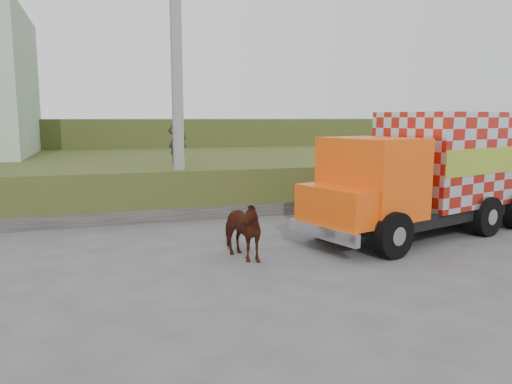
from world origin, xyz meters
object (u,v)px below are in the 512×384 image
object	(u,v)px
cow	(239,229)
pedestrian	(177,139)
cargo_truck	(434,171)
utility_pole	(177,84)

from	to	relation	value
cow	pedestrian	size ratio (longest dim) A/B	0.91
cargo_truck	cow	world-z (taller)	cargo_truck
cow	pedestrian	distance (m)	7.39
utility_pole	cargo_truck	distance (m)	7.78
cow	pedestrian	world-z (taller)	pedestrian
cow	pedestrian	xyz separation A→B (m)	(-0.20, 7.19, 1.70)
utility_pole	cow	distance (m)	6.04
utility_pole	cow	world-z (taller)	utility_pole
cargo_truck	pedestrian	distance (m)	8.63
utility_pole	cargo_truck	xyz separation A→B (m)	(6.19, -4.03, -2.42)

